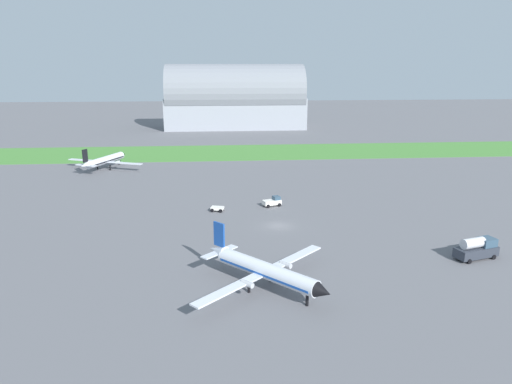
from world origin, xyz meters
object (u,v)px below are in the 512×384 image
at_px(baggage_cart_by_runway, 217,208).
at_px(pushback_tug_near_gate, 273,202).
at_px(airplane_foreground_turboprop, 264,270).
at_px(fuel_truck_midfield, 477,248).
at_px(airplane_taxiing_turboprop, 105,160).

bearing_deg(baggage_cart_by_runway, pushback_tug_near_gate, -150.82).
relative_size(airplane_foreground_turboprop, fuel_truck_midfield, 2.59).
distance_m(airplane_taxiing_turboprop, fuel_truck_midfield, 95.56).
relative_size(airplane_foreground_turboprop, airplane_taxiing_turboprop, 0.83).
height_order(airplane_taxiing_turboprop, baggage_cart_by_runway, airplane_taxiing_turboprop).
bearing_deg(airplane_taxiing_turboprop, baggage_cart_by_runway, -120.48).
xyz_separation_m(pushback_tug_near_gate, baggage_cart_by_runway, (-11.12, -2.67, -0.34)).
bearing_deg(airplane_taxiing_turboprop, fuel_truck_midfield, -111.67).
distance_m(fuel_truck_midfield, baggage_cart_by_runway, 46.04).
height_order(pushback_tug_near_gate, baggage_cart_by_runway, pushback_tug_near_gate).
distance_m(airplane_taxiing_turboprop, baggage_cart_by_runway, 50.83).
relative_size(airplane_foreground_turboprop, pushback_tug_near_gate, 4.48).
height_order(pushback_tug_near_gate, fuel_truck_midfield, fuel_truck_midfield).
bearing_deg(airplane_taxiing_turboprop, airplane_foreground_turboprop, -131.12).
bearing_deg(baggage_cart_by_runway, airplane_foreground_turboprop, 115.57).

